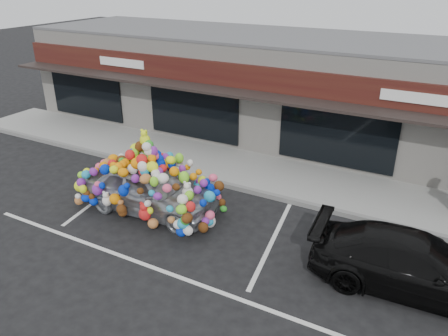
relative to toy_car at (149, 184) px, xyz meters
The scene contains 9 objects.
ground 1.49m from the toy_car, ahead, with size 90.00×90.00×0.00m, color black.
shop_building 8.64m from the toy_car, 82.05° to the left, with size 24.00×7.20×4.31m.
sidewalk 4.27m from the toy_car, 73.62° to the left, with size 26.00×3.00×0.15m, color #969691.
kerb 2.91m from the toy_car, 64.88° to the left, with size 26.00×0.18×0.16m, color slate.
parking_stripe_left 2.22m from the toy_car, behind, with size 0.12×4.40×0.01m, color silver.
parking_stripe_mid 4.09m from the toy_car, ahead, with size 0.12×4.40×0.01m, color silver.
lane_line 4.02m from the toy_car, 35.62° to the right, with size 14.00×0.12×0.01m, color silver.
toy_car is the anchor object (origin of this frame).
black_sedan 7.55m from the toy_car, ahead, with size 4.68×1.90×1.36m, color black.
Camera 1 is at (6.43, -9.30, 6.83)m, focal length 35.00 mm.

